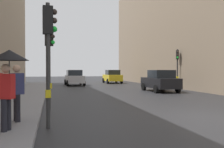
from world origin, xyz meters
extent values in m
plane|color=#28282B|center=(0.00, 0.00, 0.00)|extent=(120.00, 120.00, 0.00)
cube|color=gray|center=(-7.46, 6.00, 0.08)|extent=(2.97, 40.00, 0.16)
cube|color=gray|center=(11.97, 16.59, 6.95)|extent=(12.00, 35.49, 13.89)
cylinder|color=#2D2D2D|center=(-5.67, 3.36, 1.89)|extent=(0.12, 0.12, 3.78)
cube|color=black|center=(-5.67, 3.36, 3.26)|extent=(0.38, 0.36, 0.84)
cube|color=yellow|center=(-5.67, 3.36, 1.05)|extent=(0.24, 0.25, 0.24)
sphere|color=#2D231E|center=(-5.51, 3.26, 3.52)|extent=(0.18, 0.18, 0.18)
sphere|color=#2D231E|center=(-5.51, 3.26, 3.26)|extent=(0.18, 0.18, 0.18)
sphere|color=green|center=(-5.51, 3.26, 3.00)|extent=(0.18, 0.18, 0.18)
cylinder|color=#2D2D2D|center=(5.67, 12.66, 1.84)|extent=(0.12, 0.12, 3.68)
cube|color=black|center=(5.67, 12.66, 3.16)|extent=(0.34, 0.37, 0.84)
cube|color=yellow|center=(5.67, 12.66, 1.05)|extent=(0.25, 0.23, 0.24)
sphere|color=#2D231E|center=(5.60, 12.49, 3.42)|extent=(0.18, 0.18, 0.18)
sphere|color=#2D231E|center=(5.60, 12.49, 3.16)|extent=(0.18, 0.18, 0.18)
sphere|color=green|center=(5.60, 12.49, 2.90)|extent=(0.18, 0.18, 0.18)
cylinder|color=#2D2D2D|center=(-5.67, -0.41, 1.89)|extent=(0.12, 0.12, 3.79)
cube|color=black|center=(-5.67, -0.41, 3.27)|extent=(0.32, 0.26, 0.84)
cube|color=yellow|center=(-5.67, -0.41, 1.05)|extent=(0.17, 0.21, 0.24)
sphere|color=#2D231E|center=(-5.48, -0.40, 3.53)|extent=(0.18, 0.18, 0.18)
sphere|color=#2D231E|center=(-5.48, -0.40, 3.27)|extent=(0.18, 0.18, 0.18)
sphere|color=green|center=(-5.48, -0.40, 3.01)|extent=(0.18, 0.18, 0.18)
cube|color=#BCBCC1|center=(-3.03, 20.49, 0.72)|extent=(1.97, 4.27, 0.80)
cube|color=black|center=(-3.04, 20.74, 1.44)|extent=(1.68, 2.06, 0.64)
cylinder|color=black|center=(-2.08, 19.18, 0.32)|extent=(0.25, 0.65, 0.64)
cylinder|color=black|center=(-3.88, 19.11, 0.32)|extent=(0.25, 0.65, 0.64)
cylinder|color=black|center=(-2.18, 21.88, 0.32)|extent=(0.25, 0.65, 0.64)
cylinder|color=black|center=(-3.98, 21.81, 0.32)|extent=(0.25, 0.65, 0.64)
cube|color=black|center=(3.05, 10.71, 0.72)|extent=(1.82, 4.21, 0.80)
cube|color=black|center=(3.05, 10.46, 1.44)|extent=(1.61, 2.01, 0.64)
cylinder|color=black|center=(2.16, 12.07, 0.32)|extent=(0.22, 0.64, 0.64)
cylinder|color=black|center=(3.96, 12.06, 0.32)|extent=(0.22, 0.64, 0.64)
cylinder|color=black|center=(2.14, 9.37, 0.32)|extent=(0.22, 0.64, 0.64)
cylinder|color=black|center=(3.94, 9.36, 0.32)|extent=(0.22, 0.64, 0.64)
cube|color=yellow|center=(2.29, 24.14, 0.72)|extent=(1.81, 4.20, 0.80)
cube|color=black|center=(2.29, 23.89, 1.44)|extent=(1.60, 2.00, 0.64)
cylinder|color=black|center=(1.40, 25.49, 0.32)|extent=(0.22, 0.64, 0.64)
cylinder|color=black|center=(3.20, 25.49, 0.32)|extent=(0.22, 0.64, 0.64)
cylinder|color=black|center=(1.39, 22.79, 0.32)|extent=(0.22, 0.64, 0.64)
cylinder|color=black|center=(3.19, 22.79, 0.32)|extent=(0.22, 0.64, 0.64)
cylinder|color=black|center=(-6.70, -1.07, 0.58)|extent=(0.16, 0.16, 0.85)
cylinder|color=black|center=(-6.77, -1.26, 0.58)|extent=(0.16, 0.16, 0.85)
cube|color=red|center=(-6.74, -1.16, 1.34)|extent=(0.46, 0.38, 0.66)
sphere|color=tan|center=(-6.74, -1.16, 1.81)|extent=(0.24, 0.24, 0.24)
cylinder|color=black|center=(-6.65, -1.20, 1.59)|extent=(0.02, 0.02, 0.90)
cone|color=black|center=(-6.65, -1.20, 2.16)|extent=(1.00, 1.00, 0.28)
cylinder|color=black|center=(-6.66, 0.15, 0.58)|extent=(0.16, 0.16, 0.85)
cylinder|color=black|center=(-6.59, -0.04, 0.58)|extent=(0.16, 0.16, 0.85)
cube|color=navy|center=(-6.62, 0.05, 1.34)|extent=(0.46, 0.38, 0.66)
sphere|color=tan|center=(-6.62, 0.05, 1.81)|extent=(0.24, 0.24, 0.24)
cube|color=black|center=(-6.91, -0.05, 1.34)|extent=(0.28, 0.33, 0.40)
camera|label=1|loc=(-5.57, -8.19, 1.77)|focal=40.01mm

